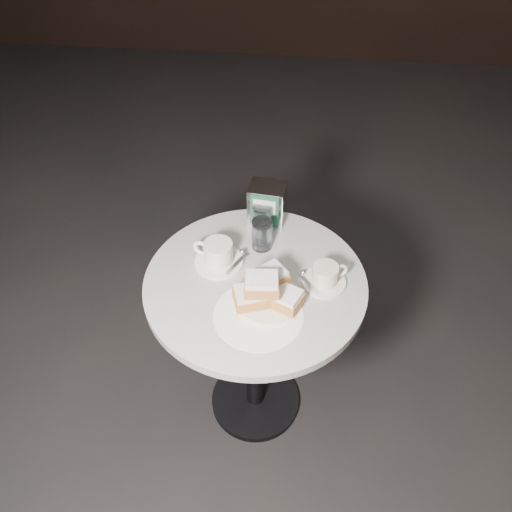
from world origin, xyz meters
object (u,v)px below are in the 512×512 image
(coffee_cup_left, at_px, (218,254))
(napkin_dispenser, at_px, (267,203))
(coffee_cup_right, at_px, (325,276))
(water_glass_right, at_px, (262,235))
(water_glass_left, at_px, (262,220))
(beignet_plate, at_px, (267,292))
(cafe_table, at_px, (255,319))

(coffee_cup_left, xyz_separation_m, napkin_dispenser, (0.13, 0.23, 0.04))
(coffee_cup_right, bearing_deg, coffee_cup_left, 148.22)
(coffee_cup_left, height_order, water_glass_right, water_glass_right)
(napkin_dispenser, bearing_deg, coffee_cup_right, -47.94)
(coffee_cup_right, bearing_deg, water_glass_right, 122.55)
(coffee_cup_left, height_order, water_glass_left, water_glass_left)
(coffee_cup_right, relative_size, napkin_dispenser, 1.25)
(beignet_plate, relative_size, napkin_dispenser, 1.53)
(water_glass_left, relative_size, water_glass_right, 0.99)
(coffee_cup_left, distance_m, water_glass_left, 0.21)
(beignet_plate, distance_m, water_glass_right, 0.25)
(coffee_cup_right, distance_m, water_glass_right, 0.26)
(water_glass_right, bearing_deg, cafe_table, -91.65)
(coffee_cup_left, xyz_separation_m, water_glass_right, (0.13, 0.09, 0.02))
(cafe_table, xyz_separation_m, coffee_cup_left, (-0.13, 0.06, 0.23))
(coffee_cup_right, distance_m, water_glass_left, 0.31)
(beignet_plate, bearing_deg, coffee_cup_left, 138.49)
(napkin_dispenser, bearing_deg, water_glass_left, -92.49)
(cafe_table, xyz_separation_m, beignet_plate, (0.04, -0.09, 0.25))
(water_glass_right, xyz_separation_m, napkin_dispenser, (0.00, 0.14, 0.02))
(coffee_cup_left, relative_size, water_glass_right, 1.75)
(cafe_table, relative_size, napkin_dispenser, 5.21)
(coffee_cup_left, relative_size, coffee_cup_right, 1.06)
(water_glass_left, bearing_deg, coffee_cup_right, -44.80)
(coffee_cup_left, distance_m, water_glass_right, 0.16)
(coffee_cup_left, relative_size, napkin_dispenser, 1.32)
(beignet_plate, distance_m, coffee_cup_left, 0.23)
(coffee_cup_left, bearing_deg, coffee_cup_right, 3.86)
(water_glass_right, bearing_deg, water_glass_left, 95.37)
(water_glass_right, bearing_deg, coffee_cup_left, -145.05)
(coffee_cup_left, xyz_separation_m, coffee_cup_right, (0.34, -0.05, -0.00))
(beignet_plate, xyz_separation_m, coffee_cup_right, (0.17, 0.10, -0.02))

